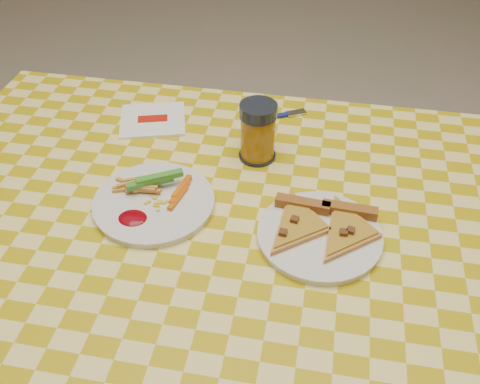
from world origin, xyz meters
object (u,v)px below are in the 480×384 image
object	(u,v)px
table	(229,245)
plate_right	(319,236)
drink_glass	(258,132)
plate_left	(154,203)

from	to	relation	value
table	plate_right	bearing A→B (deg)	-8.37
plate_right	table	bearing A→B (deg)	171.63
table	drink_glass	size ratio (longest dim) A/B	10.25
table	drink_glass	xyz separation A→B (m)	(0.02, 0.19, 0.13)
plate_left	plate_right	world-z (taller)	same
table	plate_right	xyz separation A→B (m)	(0.17, -0.02, 0.08)
table	drink_glass	bearing A→B (deg)	83.11
plate_left	drink_glass	size ratio (longest dim) A/B	1.78
plate_left	plate_right	xyz separation A→B (m)	(0.31, -0.03, 0.00)
drink_glass	plate_left	bearing A→B (deg)	-131.67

